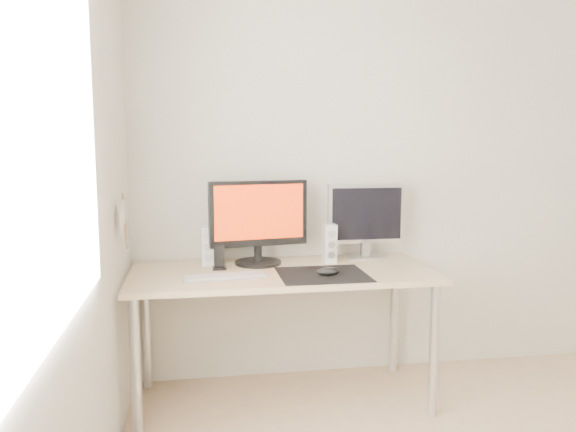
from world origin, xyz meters
TOP-DOWN VIEW (x-y plane):
  - wall_back at (0.00, 1.75)m, footprint 3.50×0.00m
  - wall_left at (-1.75, 0.00)m, footprint 0.00×3.50m
  - window_pane at (-1.74, 0.00)m, footprint 0.00×1.30m
  - mousepad at (-0.74, 1.25)m, footprint 0.45×0.40m
  - mouse at (-0.72, 1.22)m, footprint 0.11×0.07m
  - desk at (-0.93, 1.38)m, footprint 1.60×0.70m
  - main_monitor at (-1.04, 1.55)m, footprint 0.55×0.30m
  - second_monitor at (-0.40, 1.61)m, footprint 0.45×0.16m
  - speaker_left at (-1.32, 1.57)m, footprint 0.07×0.08m
  - speaker_right at (-0.63, 1.54)m, footprint 0.07×0.08m
  - keyboard at (-1.24, 1.26)m, footprint 0.43×0.17m
  - phone_dock at (-1.26, 1.46)m, footprint 0.07×0.06m
  - pennant at (-1.72, 1.24)m, footprint 0.01×0.23m

SIDE VIEW (x-z plane):
  - desk at x=-0.93m, z-range 0.29..1.02m
  - mousepad at x=-0.74m, z-range 0.73..0.73m
  - keyboard at x=-1.24m, z-range 0.73..0.75m
  - mouse at x=-0.72m, z-range 0.73..0.77m
  - phone_dock at x=-1.26m, z-range 0.70..0.83m
  - speaker_left at x=-1.32m, z-range 0.73..0.95m
  - speaker_right at x=-0.63m, z-range 0.73..0.95m
  - second_monitor at x=-0.40m, z-range 0.75..1.19m
  - main_monitor at x=-1.04m, z-range 0.75..1.22m
  - pennant at x=-1.72m, z-range 0.90..1.19m
  - wall_back at x=0.00m, z-range -0.50..3.00m
  - wall_left at x=-1.75m, z-range -0.50..3.00m
  - window_pane at x=-1.74m, z-range 0.85..2.15m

